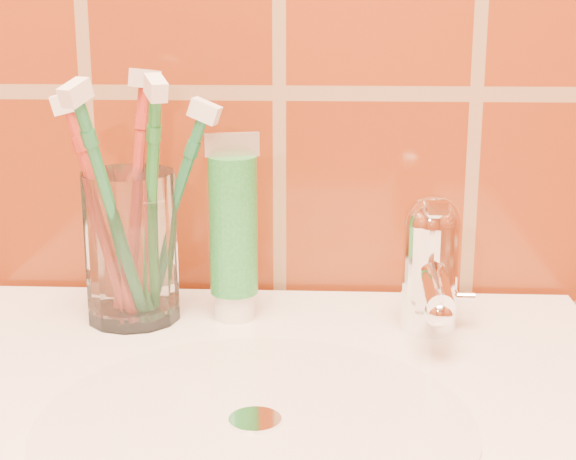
{
  "coord_description": "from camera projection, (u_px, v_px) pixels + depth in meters",
  "views": [
    {
      "loc": [
        0.05,
        0.37,
        1.13
      ],
      "look_at": [
        0.01,
        1.08,
        0.94
      ],
      "focal_mm": 55.0,
      "sensor_mm": 36.0,
      "label": 1
    }
  ],
  "objects": [
    {
      "name": "glass_tumbler",
      "position": [
        131.0,
        247.0,
        0.77
      ],
      "size": [
        0.11,
        0.11,
        0.13
      ],
      "primitive_type": "cylinder",
      "rotation": [
        0.0,
        0.0,
        0.43
      ],
      "color": "white",
      "rests_on": "pedestal_sink"
    },
    {
      "name": "toothpaste_tube",
      "position": [
        233.0,
        234.0,
        0.77
      ],
      "size": [
        0.05,
        0.04,
        0.17
      ],
      "rotation": [
        0.0,
        0.0,
        0.22
      ],
      "color": "white",
      "rests_on": "pedestal_sink"
    },
    {
      "name": "faucet",
      "position": [
        431.0,
        260.0,
        0.75
      ],
      "size": [
        0.05,
        0.11,
        0.12
      ],
      "color": "white",
      "rests_on": "pedestal_sink"
    },
    {
      "name": "toothbrush_0",
      "position": [
        136.0,
        196.0,
        0.78
      ],
      "size": [
        0.08,
        0.08,
        0.23
      ],
      "primitive_type": null,
      "rotation": [
        0.14,
        0.0,
        2.36
      ],
      "color": "#AE3025",
      "rests_on": "glass_tumbler"
    },
    {
      "name": "toothbrush_1",
      "position": [
        112.0,
        212.0,
        0.73
      ],
      "size": [
        0.12,
        0.16,
        0.24
      ],
      "primitive_type": null,
      "rotation": [
        0.33,
        0.0,
        -0.46
      ],
      "color": "#1F7740",
      "rests_on": "glass_tumbler"
    },
    {
      "name": "toothbrush_2",
      "position": [
        171.0,
        214.0,
        0.77
      ],
      "size": [
        0.12,
        0.11,
        0.2
      ],
      "primitive_type": null,
      "rotation": [
        0.36,
        0.0,
        1.36
      ],
      "color": "#1D6D40",
      "rests_on": "glass_tumbler"
    },
    {
      "name": "toothbrush_3",
      "position": [
        151.0,
        207.0,
        0.74
      ],
      "size": [
        0.11,
        0.15,
        0.24
      ],
      "primitive_type": null,
      "rotation": [
        0.3,
        0.0,
        0.45
      ],
      "color": "#1F752B",
      "rests_on": "glass_tumbler"
    },
    {
      "name": "toothbrush_4",
      "position": [
        102.0,
        213.0,
        0.75
      ],
      "size": [
        0.09,
        0.08,
        0.21
      ],
      "primitive_type": null,
      "rotation": [
        0.24,
        0.0,
        -1.38
      ],
      "color": "#AB3224",
      "rests_on": "glass_tumbler"
    }
  ]
}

